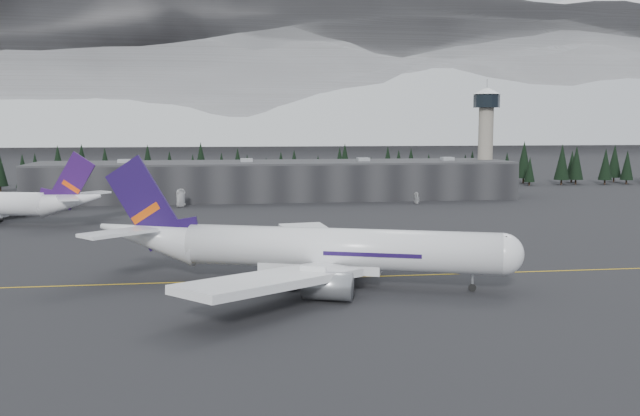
{
  "coord_description": "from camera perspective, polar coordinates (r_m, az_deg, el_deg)",
  "views": [
    {
      "loc": [
        -19.33,
        -115.62,
        25.12
      ],
      "look_at": [
        0.0,
        20.0,
        9.0
      ],
      "focal_mm": 40.0,
      "sensor_mm": 36.0,
      "label": 1
    }
  ],
  "objects": [
    {
      "name": "treeline",
      "position": [
        278.85,
        -4.13,
        3.07
      ],
      "size": [
        360.0,
        20.0,
        15.0
      ],
      "primitive_type": "cube",
      "color": "black",
      "rests_on": "ground"
    },
    {
      "name": "ground",
      "position": [
        119.88,
        1.36,
        -5.39
      ],
      "size": [
        1400.0,
        1400.0,
        0.0
      ],
      "primitive_type": "plane",
      "color": "black",
      "rests_on": "ground"
    },
    {
      "name": "gse_vehicle_a",
      "position": [
        221.29,
        -11.09,
        0.27
      ],
      "size": [
        5.16,
        6.21,
        1.58
      ],
      "primitive_type": "imported",
      "rotation": [
        0.0,
        0.0,
        0.54
      ],
      "color": "silver",
      "rests_on": "ground"
    },
    {
      "name": "jet_main",
      "position": [
        112.3,
        -1.4,
        -3.25
      ],
      "size": [
        66.63,
        59.83,
        20.19
      ],
      "rotation": [
        0.0,
        0.0,
        -0.34
      ],
      "color": "white",
      "rests_on": "ground"
    },
    {
      "name": "taxiline",
      "position": [
        117.95,
        1.52,
        -5.58
      ],
      "size": [
        400.0,
        0.4,
        0.02
      ],
      "primitive_type": "cube",
      "color": "gold",
      "rests_on": "ground"
    },
    {
      "name": "terminal",
      "position": [
        242.12,
        -3.51,
        2.24
      ],
      "size": [
        160.0,
        30.0,
        12.6
      ],
      "color": "black",
      "rests_on": "ground"
    },
    {
      "name": "gse_vehicle_b",
      "position": [
        227.97,
        7.76,
        0.49
      ],
      "size": [
        4.09,
        2.7,
        1.29
      ],
      "primitive_type": "imported",
      "rotation": [
        0.0,
        0.0,
        -1.23
      ],
      "color": "#BDBDBF",
      "rests_on": "ground"
    },
    {
      "name": "mountain_ridge",
      "position": [
        1116.07,
        -7.15,
        5.37
      ],
      "size": [
        4400.0,
        900.0,
        420.0
      ],
      "primitive_type": null,
      "color": "white",
      "rests_on": "ground"
    },
    {
      "name": "control_tower",
      "position": [
        261.25,
        13.13,
        6.16
      ],
      "size": [
        10.0,
        10.0,
        37.7
      ],
      "color": "gray",
      "rests_on": "ground"
    }
  ]
}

